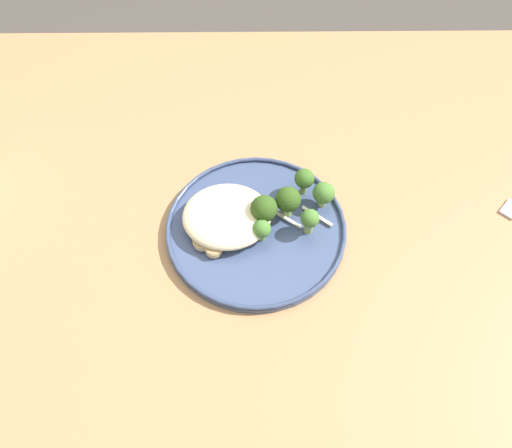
# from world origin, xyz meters

# --- Properties ---
(ground) EXTENTS (6.00, 6.00, 0.00)m
(ground) POSITION_xyz_m (0.00, 0.00, 0.00)
(ground) COLOR #47423D
(wooden_dining_table) EXTENTS (1.40, 1.00, 0.74)m
(wooden_dining_table) POSITION_xyz_m (0.00, 0.00, 0.66)
(wooden_dining_table) COLOR #9E754C
(wooden_dining_table) RESTS_ON ground
(dinner_plate) EXTENTS (0.29, 0.29, 0.02)m
(dinner_plate) POSITION_xyz_m (0.04, -0.03, 0.75)
(dinner_plate) COLOR #38476B
(dinner_plate) RESTS_ON wooden_dining_table
(noodle_bed) EXTENTS (0.14, 0.13, 0.04)m
(noodle_bed) POSITION_xyz_m (-0.01, -0.02, 0.77)
(noodle_bed) COLOR beige
(noodle_bed) RESTS_ON dinner_plate
(seared_scallop_half_hidden) EXTENTS (0.03, 0.03, 0.02)m
(seared_scallop_half_hidden) POSITION_xyz_m (0.02, 0.01, 0.76)
(seared_scallop_half_hidden) COLOR #DBB77A
(seared_scallop_half_hidden) RESTS_ON dinner_plate
(seared_scallop_large_seared) EXTENTS (0.03, 0.03, 0.01)m
(seared_scallop_large_seared) POSITION_xyz_m (-0.03, -0.07, 0.76)
(seared_scallop_large_seared) COLOR #DBB77A
(seared_scallop_large_seared) RESTS_ON dinner_plate
(seared_scallop_center_golden) EXTENTS (0.03, 0.03, 0.02)m
(seared_scallop_center_golden) POSITION_xyz_m (0.01, 0.02, 0.76)
(seared_scallop_center_golden) COLOR #DBB77A
(seared_scallop_center_golden) RESTS_ON dinner_plate
(seared_scallop_tilted_round) EXTENTS (0.02, 0.02, 0.02)m
(seared_scallop_tilted_round) POSITION_xyz_m (-0.00, -0.01, 0.76)
(seared_scallop_tilted_round) COLOR #DBB77A
(seared_scallop_tilted_round) RESTS_ON dinner_plate
(seared_scallop_on_noodles) EXTENTS (0.03, 0.03, 0.01)m
(seared_scallop_on_noodles) POSITION_xyz_m (-0.04, -0.06, 0.76)
(seared_scallop_on_noodles) COLOR #DBB77A
(seared_scallop_on_noodles) RESTS_ON dinner_plate
(broccoli_floret_near_rim) EXTENTS (0.04, 0.04, 0.05)m
(broccoli_floret_near_rim) POSITION_xyz_m (0.15, 0.02, 0.78)
(broccoli_floret_near_rim) COLOR #89A356
(broccoli_floret_near_rim) RESTS_ON dinner_plate
(broccoli_floret_center_pile) EXTENTS (0.04, 0.04, 0.06)m
(broccoli_floret_center_pile) POSITION_xyz_m (0.05, -0.02, 0.79)
(broccoli_floret_center_pile) COLOR #7A994C
(broccoli_floret_center_pile) RESTS_ON dinner_plate
(broccoli_floret_tall_stalk) EXTENTS (0.04, 0.04, 0.06)m
(broccoli_floret_tall_stalk) POSITION_xyz_m (0.09, -0.00, 0.79)
(broccoli_floret_tall_stalk) COLOR #89A356
(broccoli_floret_tall_stalk) RESTS_ON dinner_plate
(broccoli_floret_right_tilted) EXTENTS (0.03, 0.03, 0.05)m
(broccoli_floret_right_tilted) POSITION_xyz_m (0.12, 0.04, 0.78)
(broccoli_floret_right_tilted) COLOR #7A994C
(broccoli_floret_right_tilted) RESTS_ON dinner_plate
(broccoli_floret_split_head) EXTENTS (0.03, 0.03, 0.04)m
(broccoli_floret_split_head) POSITION_xyz_m (0.05, -0.05, 0.78)
(broccoli_floret_split_head) COLOR #7A994C
(broccoli_floret_split_head) RESTS_ON dinner_plate
(broccoli_floret_front_edge) EXTENTS (0.03, 0.03, 0.05)m
(broccoli_floret_front_edge) POSITION_xyz_m (0.12, -0.03, 0.78)
(broccoli_floret_front_edge) COLOR #89A356
(broccoli_floret_front_edge) RESTS_ON dinner_plate
(onion_sliver_short_strip) EXTENTS (0.04, 0.03, 0.00)m
(onion_sliver_short_strip) POSITION_xyz_m (0.09, -0.02, 0.75)
(onion_sliver_short_strip) COLOR silver
(onion_sliver_short_strip) RESTS_ON dinner_plate
(onion_sliver_long_sliver) EXTENTS (0.05, 0.04, 0.00)m
(onion_sliver_long_sliver) POSITION_xyz_m (0.14, -0.01, 0.75)
(onion_sliver_long_sliver) COLOR silver
(onion_sliver_long_sliver) RESTS_ON dinner_plate
(onion_sliver_curled_piece) EXTENTS (0.04, 0.03, 0.00)m
(onion_sliver_curled_piece) POSITION_xyz_m (0.05, 0.01, 0.75)
(onion_sliver_curled_piece) COLOR silver
(onion_sliver_curled_piece) RESTS_ON dinner_plate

